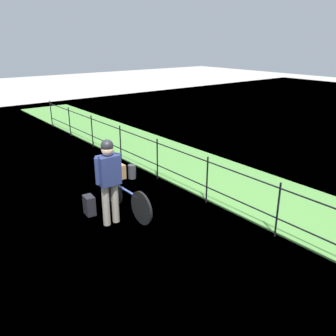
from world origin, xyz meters
TOP-DOWN VIEW (x-y plane):
  - ground_plane at (0.00, 0.00)m, footprint 60.00×60.00m
  - grass_strip at (0.00, 3.53)m, footprint 27.00×2.40m
  - iron_fence at (-0.00, 2.25)m, footprint 18.04×0.04m
  - bicycle_main at (-0.63, 0.61)m, footprint 1.73×0.16m
  - wooden_crate at (-1.03, 0.61)m, footprint 0.39×0.29m
  - terrier_dog at (-1.00, 0.61)m, footprint 0.32×0.14m
  - cyclist_person at (-0.46, 0.16)m, footprint 0.26×0.54m
  - backpack_on_paving at (-1.06, -0.01)m, footprint 0.30×0.21m
  - mooring_bollard at (-2.22, 1.75)m, footprint 0.20×0.20m

SIDE VIEW (x-z plane):
  - ground_plane at x=0.00m, z-range 0.00..0.00m
  - grass_strip at x=0.00m, z-range 0.00..0.03m
  - mooring_bollard at x=-2.22m, z-range 0.00..0.36m
  - backpack_on_paving at x=-1.06m, z-range 0.00..0.40m
  - bicycle_main at x=-0.63m, z-range 0.02..0.69m
  - iron_fence at x=0.00m, z-range 0.09..1.14m
  - wooden_crate at x=-1.03m, z-range 0.67..0.96m
  - cyclist_person at x=-0.46m, z-range 0.16..1.84m
  - terrier_dog at x=-1.00m, z-range 0.95..1.13m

